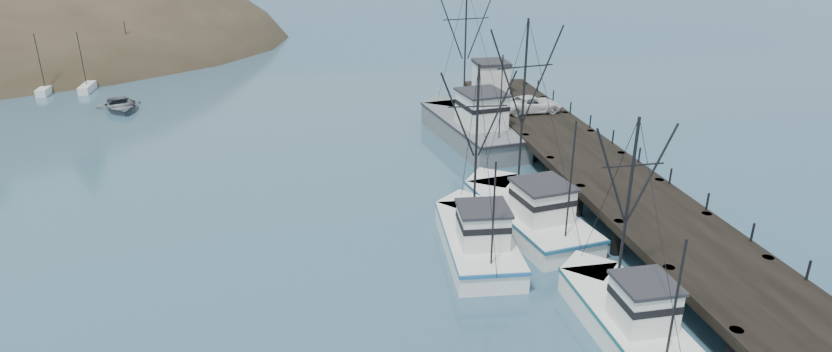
# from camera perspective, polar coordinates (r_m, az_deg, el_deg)

# --- Properties ---
(ground) EXTENTS (400.00, 400.00, 0.00)m
(ground) POSITION_cam_1_polar(r_m,az_deg,el_deg) (29.11, 1.62, -14.43)
(ground) COLOR #2F5168
(ground) RESTS_ON ground
(pier) EXTENTS (6.00, 44.00, 2.00)m
(pier) POSITION_cam_1_polar(r_m,az_deg,el_deg) (46.01, 14.70, 1.45)
(pier) COLOR black
(pier) RESTS_ON ground
(moored_sailboats) EXTENTS (24.07, 17.36, 6.35)m
(moored_sailboats) POSITION_cam_1_polar(r_m,az_deg,el_deg) (85.19, -28.54, 7.89)
(moored_sailboats) COLOR white
(moored_sailboats) RESTS_ON ground
(trawler_near) EXTENTS (3.24, 9.62, 10.02)m
(trawler_near) POSITION_cam_1_polar(r_m,az_deg,el_deg) (30.83, 17.81, -11.48)
(trawler_near) COLOR white
(trawler_near) RESTS_ON ground
(trawler_mid) EXTENTS (4.22, 10.60, 10.57)m
(trawler_mid) POSITION_cam_1_polar(r_m,az_deg,el_deg) (35.96, 5.33, -5.35)
(trawler_mid) COLOR white
(trawler_mid) RESTS_ON ground
(trawler_far) EXTENTS (5.61, 12.30, 12.36)m
(trawler_far) POSITION_cam_1_polar(r_m,az_deg,el_deg) (39.31, 9.63, -3.08)
(trawler_far) COLOR white
(trawler_far) RESTS_ON ground
(work_vessel) EXTENTS (6.33, 14.99, 12.56)m
(work_vessel) POSITION_cam_1_polar(r_m,az_deg,el_deg) (53.40, 4.79, 4.43)
(work_vessel) COLOR slate
(work_vessel) RESTS_ON ground
(pier_shed) EXTENTS (3.00, 3.20, 2.80)m
(pier_shed) POSITION_cam_1_polar(r_m,az_deg,el_deg) (61.11, 6.60, 8.75)
(pier_shed) COLOR silver
(pier_shed) RESTS_ON pier
(pickup_truck) EXTENTS (4.96, 2.39, 1.36)m
(pickup_truck) POSITION_cam_1_polar(r_m,az_deg,el_deg) (54.92, 10.17, 6.24)
(pickup_truck) COLOR silver
(pickup_truck) RESTS_ON pier
(motorboat) EXTENTS (5.89, 6.89, 1.21)m
(motorboat) POSITION_cam_1_polar(r_m,az_deg,el_deg) (68.06, -24.49, 5.30)
(motorboat) COLOR #595E63
(motorboat) RESTS_ON ground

